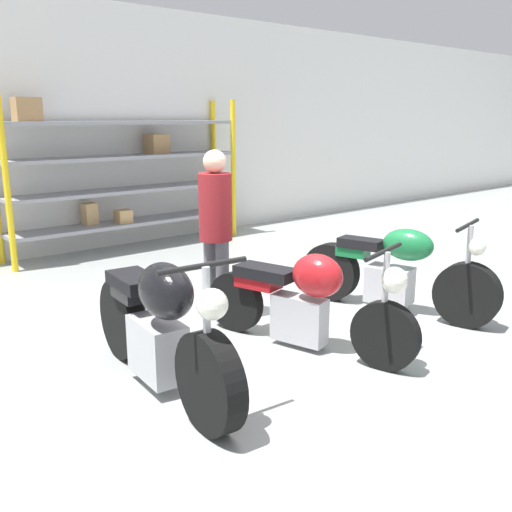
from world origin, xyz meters
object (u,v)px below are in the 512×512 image
object	(u,v)px
shelving_rack	(123,171)
motorcycle_black	(160,327)
person_browsing	(216,222)
motorcycle_green	(395,272)
motorcycle_red	(306,299)

from	to	relation	value
shelving_rack	motorcycle_black	size ratio (longest dim) A/B	1.76
motorcycle_black	person_browsing	xyz separation A→B (m)	(1.20, 0.96, 0.50)
motorcycle_green	person_browsing	xyz separation A→B (m)	(-1.53, 0.99, 0.56)
motorcycle_black	person_browsing	bearing A→B (deg)	133.74
motorcycle_black	person_browsing	world-z (taller)	person_browsing
motorcycle_red	person_browsing	world-z (taller)	person_browsing
motorcycle_green	motorcycle_red	bearing A→B (deg)	-100.92
shelving_rack	motorcycle_green	xyz separation A→B (m)	(0.72, -4.42, -0.76)
shelving_rack	motorcycle_black	bearing A→B (deg)	-114.60
shelving_rack	motorcycle_green	size ratio (longest dim) A/B	1.79
shelving_rack	motorcycle_red	bearing A→B (deg)	-98.25
shelving_rack	person_browsing	xyz separation A→B (m)	(-0.80, -3.43, -0.20)
shelving_rack	person_browsing	world-z (taller)	shelving_rack
motorcycle_green	person_browsing	size ratio (longest dim) A/B	1.23
motorcycle_green	person_browsing	bearing A→B (deg)	-137.93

